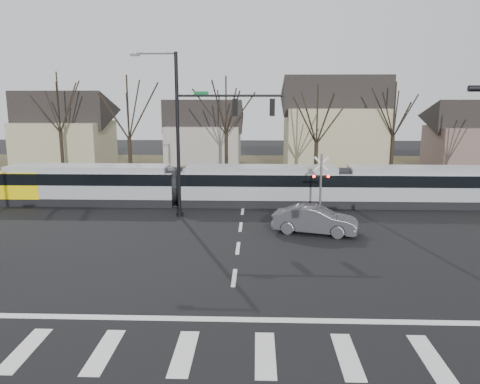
{
  "coord_description": "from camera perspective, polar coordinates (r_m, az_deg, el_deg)",
  "views": [
    {
      "loc": [
        0.9,
        -16.56,
        7.36
      ],
      "look_at": [
        0.0,
        9.0,
        2.3
      ],
      "focal_mm": 35.0,
      "sensor_mm": 36.0,
      "label": 1
    }
  ],
  "objects": [
    {
      "name": "ground",
      "position": [
        18.15,
        -1.02,
        -12.74
      ],
      "size": [
        140.0,
        140.0,
        0.0
      ],
      "primitive_type": "plane",
      "color": "black"
    },
    {
      "name": "grass_verge",
      "position": [
        49.13,
        0.94,
        2.58
      ],
      "size": [
        140.0,
        28.0,
        0.01
      ],
      "primitive_type": "cube",
      "color": "#38331E",
      "rests_on": "ground"
    },
    {
      "name": "crosswalk",
      "position": [
        14.59,
        -1.9,
        -19.1
      ],
      "size": [
        27.0,
        2.6,
        0.01
      ],
      "color": "silver",
      "rests_on": "ground"
    },
    {
      "name": "stop_line",
      "position": [
        16.52,
        -1.36,
        -15.25
      ],
      "size": [
        28.0,
        0.35,
        0.01
      ],
      "primitive_type": "cube",
      "color": "silver",
      "rests_on": "ground"
    },
    {
      "name": "lane_dashes",
      "position": [
        33.4,
        0.42,
        -1.53
      ],
      "size": [
        0.18,
        30.0,
        0.01
      ],
      "color": "silver",
      "rests_on": "ground"
    },
    {
      "name": "rail_pair",
      "position": [
        33.2,
        0.41,
        -1.57
      ],
      "size": [
        90.0,
        1.52,
        0.06
      ],
      "color": "#59595E",
      "rests_on": "ground"
    },
    {
      "name": "tram",
      "position": [
        33.09,
        2.31,
        0.99
      ],
      "size": [
        36.49,
        2.71,
        2.77
      ],
      "color": "gray",
      "rests_on": "ground"
    },
    {
      "name": "sedan",
      "position": [
        26.46,
        9.13,
        -3.38
      ],
      "size": [
        4.02,
        5.51,
        1.54
      ],
      "primitive_type": "imported",
      "rotation": [
        0.0,
        0.0,
        1.3
      ],
      "color": "#424349",
      "rests_on": "ground"
    },
    {
      "name": "signal_pole_far",
      "position": [
        29.3,
        -4.51,
        7.91
      ],
      "size": [
        9.28,
        0.44,
        10.2
      ],
      "color": "black",
      "rests_on": "ground"
    },
    {
      "name": "rail_crossing_signal",
      "position": [
        30.14,
        9.8,
        0.56
      ],
      "size": [
        1.08,
        0.36,
        4.0
      ],
      "color": "#59595B",
      "rests_on": "ground"
    },
    {
      "name": "tree_row",
      "position": [
        42.64,
        3.52,
        8.0
      ],
      "size": [
        59.2,
        7.2,
        10.0
      ],
      "color": "black",
      "rests_on": "ground"
    },
    {
      "name": "house_a",
      "position": [
        54.79,
        -20.6,
        7.45
      ],
      "size": [
        9.72,
        8.64,
        8.6
      ],
      "color": "gray",
      "rests_on": "ground"
    },
    {
      "name": "house_b",
      "position": [
        53.0,
        -4.42,
        7.49
      ],
      "size": [
        8.64,
        7.56,
        7.65
      ],
      "color": "gray",
      "rests_on": "ground"
    },
    {
      "name": "house_c",
      "position": [
        50.27,
        11.41,
        8.55
      ],
      "size": [
        10.8,
        8.64,
        10.1
      ],
      "color": "gray",
      "rests_on": "ground"
    },
    {
      "name": "house_d",
      "position": [
        56.6,
        26.28,
        6.61
      ],
      "size": [
        8.64,
        7.56,
        7.65
      ],
      "color": "brown",
      "rests_on": "ground"
    }
  ]
}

